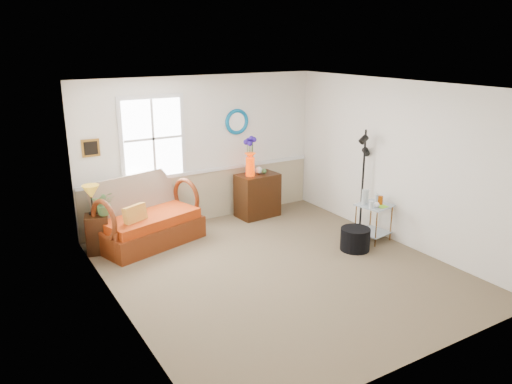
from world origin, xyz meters
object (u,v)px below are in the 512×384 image
loveseat (147,212)px  cabinet (257,195)px  lamp_stand (98,234)px  ottoman (355,239)px  floor_lamp (363,181)px  side_table (373,222)px

loveseat → cabinet: 2.21m
lamp_stand → ottoman: lamp_stand is taller
lamp_stand → ottoman: bearing=-29.8°
loveseat → cabinet: (2.19, 0.21, -0.13)m
ottoman → cabinet: bearing=102.8°
floor_lamp → loveseat: bearing=157.4°
loveseat → ottoman: size_ratio=3.56×
lamp_stand → ottoman: size_ratio=1.32×
lamp_stand → cabinet: size_ratio=0.75×
ottoman → side_table: bearing=16.7°
side_table → floor_lamp: (0.15, 0.46, 0.57)m
side_table → ottoman: size_ratio=1.32×
lamp_stand → floor_lamp: (4.15, -1.37, 0.57)m
floor_lamp → ottoman: 1.15m
floor_lamp → cabinet: bearing=126.1°
floor_lamp → ottoman: floor_lamp is taller
lamp_stand → cabinet: 2.99m
loveseat → ottoman: loveseat is taller
cabinet → ottoman: 2.22m
loveseat → floor_lamp: 3.62m
lamp_stand → loveseat: bearing=-3.5°
floor_lamp → ottoman: size_ratio=3.80×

